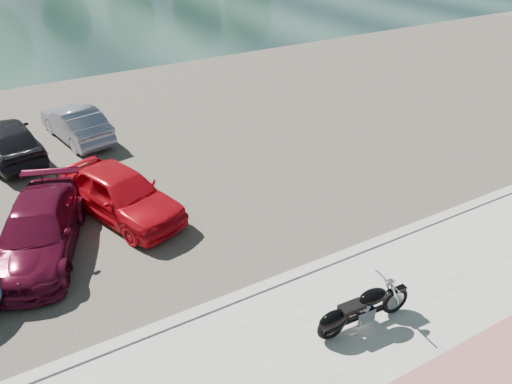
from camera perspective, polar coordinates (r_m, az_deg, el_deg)
ground at (r=11.61m, az=13.21°, el=-13.92°), size 200.00×200.00×0.00m
promenade at (r=11.12m, az=16.76°, el=-16.70°), size 60.00×6.00×0.10m
kerb at (r=12.66m, az=7.26°, el=-8.35°), size 60.00×0.30×0.14m
parking_lot at (r=19.48m, az=-8.58°, el=6.32°), size 60.00×18.00×0.04m
river at (r=46.75m, az=-23.01°, el=18.84°), size 120.00×40.00×0.00m
motorcycle at (r=10.88m, az=11.36°, el=-13.26°), size 2.33×0.75×1.05m
car_3 at (r=13.80m, az=-23.63°, el=-4.12°), size 3.32×4.90×1.32m
car_4 at (r=14.59m, az=-15.20°, el=-0.13°), size 3.05×4.58×1.45m
car_8 at (r=19.27m, az=-26.42°, el=5.39°), size 2.19×4.34×1.42m
car_9 at (r=19.90m, az=-19.89°, el=7.38°), size 2.05×4.04×1.27m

